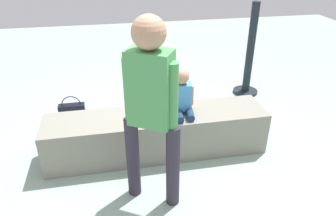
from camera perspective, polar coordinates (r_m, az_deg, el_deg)
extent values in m
plane|color=#8FA798|center=(3.52, -1.92, -7.78)|extent=(12.00, 12.00, 0.00)
cube|color=gray|center=(3.39, -1.98, -4.63)|extent=(2.31, 0.51, 0.46)
cylinder|color=navy|center=(3.20, 2.03, -1.18)|extent=(0.11, 0.25, 0.08)
cylinder|color=navy|center=(3.23, 3.93, -0.86)|extent=(0.11, 0.25, 0.08)
cube|color=#4794CF|center=(3.24, 2.34, 2.09)|extent=(0.22, 0.16, 0.28)
sphere|color=tan|center=(3.15, 2.42, 5.74)|extent=(0.16, 0.16, 0.16)
cylinder|color=tan|center=(3.21, 0.41, 1.73)|extent=(0.05, 0.05, 0.21)
cylinder|color=tan|center=(3.28, 4.22, 2.30)|extent=(0.05, 0.05, 0.21)
cylinder|color=#2C2534|center=(2.68, 0.88, -10.54)|extent=(0.12, 0.12, 0.78)
cylinder|color=#2C2534|center=(2.79, -6.34, -8.93)|extent=(0.12, 0.12, 0.78)
cube|color=#499452|center=(2.37, -3.20, 3.51)|extent=(0.39, 0.34, 0.60)
sphere|color=tan|center=(2.23, -3.50, 13.46)|extent=(0.25, 0.25, 0.25)
cylinder|color=#499452|center=(2.34, 0.80, 1.69)|extent=(0.09, 0.09, 0.57)
cylinder|color=#499452|center=(2.46, -6.94, 2.88)|extent=(0.09, 0.09, 0.57)
cylinder|color=white|center=(3.28, -2.11, -1.02)|extent=(0.22, 0.22, 0.01)
cylinder|color=#876047|center=(3.26, -2.12, -0.58)|extent=(0.10, 0.10, 0.05)
cylinder|color=pink|center=(3.25, -2.13, -0.17)|extent=(0.10, 0.10, 0.01)
cube|color=silver|center=(3.27, -1.04, -0.86)|extent=(0.11, 0.04, 0.00)
cube|color=#B259BF|center=(3.92, 5.11, -1.19)|extent=(0.18, 0.11, 0.29)
torus|color=white|center=(3.84, 4.64, 0.67)|extent=(0.07, 0.01, 0.07)
torus|color=white|center=(3.86, 5.77, 0.77)|extent=(0.07, 0.01, 0.07)
cylinder|color=black|center=(4.94, 13.73, 2.95)|extent=(0.36, 0.36, 0.04)
cylinder|color=black|center=(4.71, 14.67, 10.30)|extent=(0.11, 0.11, 1.29)
cylinder|color=silver|center=(3.85, -16.80, -4.04)|extent=(0.07, 0.07, 0.18)
cone|color=silver|center=(3.80, -17.02, -2.69)|extent=(0.07, 0.07, 0.03)
cylinder|color=blue|center=(3.78, -17.08, -2.37)|extent=(0.03, 0.03, 0.02)
cylinder|color=silver|center=(3.95, -14.80, -3.08)|extent=(0.07, 0.07, 0.16)
cone|color=silver|center=(3.90, -14.97, -1.92)|extent=(0.06, 0.06, 0.03)
cylinder|color=#268C3F|center=(3.89, -15.01, -1.64)|extent=(0.03, 0.03, 0.02)
cube|color=white|center=(4.03, -2.52, -1.63)|extent=(0.35, 0.32, 0.12)
cube|color=black|center=(4.24, -16.88, -0.65)|extent=(0.32, 0.11, 0.21)
torus|color=black|center=(4.20, -17.07, 0.58)|extent=(0.24, 0.01, 0.24)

